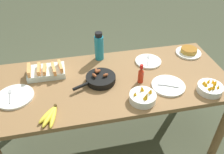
{
  "coord_description": "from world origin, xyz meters",
  "views": [
    {
      "loc": [
        -0.31,
        -1.44,
        1.92
      ],
      "look_at": [
        0.0,
        0.0,
        0.78
      ],
      "focal_mm": 38.0,
      "sensor_mm": 36.0,
      "label": 1
    }
  ],
  "objects": [
    {
      "name": "skillet",
      "position": [
        -0.09,
        -0.0,
        0.78
      ],
      "size": [
        0.34,
        0.23,
        0.08
      ],
      "rotation": [
        0.0,
        0.0,
        3.55
      ],
      "color": "black",
      "rests_on": "dining_table"
    },
    {
      "name": "dining_table",
      "position": [
        0.0,
        0.0,
        0.66
      ],
      "size": [
        1.87,
        0.81,
        0.75
      ],
      "color": "olive",
      "rests_on": "ground_plane"
    },
    {
      "name": "fruit_bowl_mango",
      "position": [
        0.68,
        -0.28,
        0.79
      ],
      "size": [
        0.19,
        0.19,
        0.11
      ],
      "color": "white",
      "rests_on": "dining_table"
    },
    {
      "name": "frittata_plate_center",
      "position": [
        0.77,
        0.24,
        0.78
      ],
      "size": [
        0.23,
        0.23,
        0.05
      ],
      "color": "white",
      "rests_on": "dining_table"
    },
    {
      "name": "hot_sauce_bottle",
      "position": [
        0.21,
        -0.07,
        0.82
      ],
      "size": [
        0.04,
        0.04,
        0.16
      ],
      "color": "#B72814",
      "rests_on": "dining_table"
    },
    {
      "name": "fruit_bowl_citrus",
      "position": [
        0.16,
        -0.27,
        0.79
      ],
      "size": [
        0.19,
        0.19,
        0.11
      ],
      "color": "white",
      "rests_on": "dining_table"
    },
    {
      "name": "water_bottle",
      "position": [
        -0.04,
        0.33,
        0.88
      ],
      "size": [
        0.08,
        0.08,
        0.26
      ],
      "color": "teal",
      "rests_on": "dining_table"
    },
    {
      "name": "melon_tray",
      "position": [
        -0.5,
        0.18,
        0.79
      ],
      "size": [
        0.29,
        0.19,
        0.1
      ],
      "color": "silver",
      "rests_on": "dining_table"
    },
    {
      "name": "empty_plate_far_left",
      "position": [
        0.4,
        -0.17,
        0.76
      ],
      "size": [
        0.26,
        0.26,
        0.02
      ],
      "color": "white",
      "rests_on": "dining_table"
    },
    {
      "name": "empty_plate_far_right",
      "position": [
        -0.73,
        -0.05,
        0.76
      ],
      "size": [
        0.27,
        0.27,
        0.02
      ],
      "color": "white",
      "rests_on": "dining_table"
    },
    {
      "name": "ground_plane",
      "position": [
        0.0,
        0.0,
        0.0
      ],
      "size": [
        14.0,
        14.0,
        0.0
      ],
      "primitive_type": "plane",
      "color": "#474C38"
    },
    {
      "name": "banana_bunch",
      "position": [
        -0.48,
        -0.3,
        0.77
      ],
      "size": [
        0.14,
        0.21,
        0.04
      ],
      "color": "yellow",
      "rests_on": "dining_table"
    },
    {
      "name": "empty_plate_near_front",
      "position": [
        0.36,
        0.18,
        0.76
      ],
      "size": [
        0.23,
        0.23,
        0.02
      ],
      "color": "white",
      "rests_on": "dining_table"
    }
  ]
}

